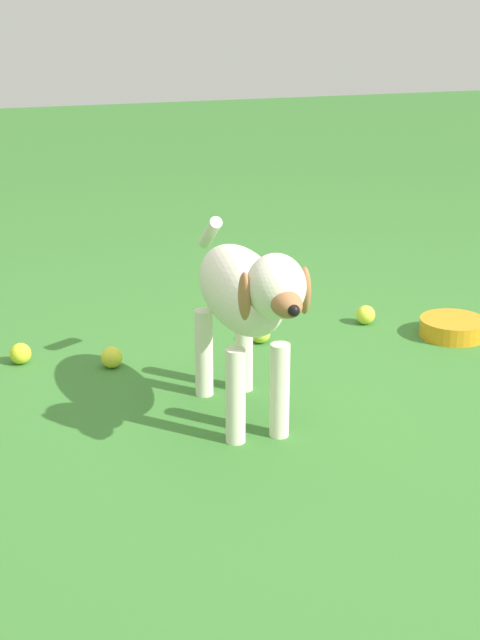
% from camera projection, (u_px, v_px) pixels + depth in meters
% --- Properties ---
extents(ground, '(14.00, 14.00, 0.00)m').
position_uv_depth(ground, '(324.00, 434.00, 2.48)').
color(ground, '#38722D').
extents(dog, '(0.79, 0.19, 0.53)m').
position_uv_depth(dog, '(245.00, 297.00, 2.44)').
color(dog, silver).
rests_on(dog, ground).
extents(tennis_ball_0, '(0.07, 0.07, 0.07)m').
position_uv_depth(tennis_ball_0, '(366.00, 315.00, 3.26)').
color(tennis_ball_0, '#D1D837').
rests_on(tennis_ball_0, ground).
extents(tennis_ball_1, '(0.07, 0.07, 0.07)m').
position_uv_depth(tennis_ball_1, '(21.00, 354.00, 2.93)').
color(tennis_ball_1, '#CCD12A').
rests_on(tennis_ball_1, ground).
extents(tennis_ball_2, '(0.07, 0.07, 0.07)m').
position_uv_depth(tennis_ball_2, '(112.00, 357.00, 2.90)').
color(tennis_ball_2, yellow).
rests_on(tennis_ball_2, ground).
extents(tennis_ball_3, '(0.07, 0.07, 0.07)m').
position_uv_depth(tennis_ball_3, '(260.00, 333.00, 3.09)').
color(tennis_ball_3, '#C0D83E').
rests_on(tennis_ball_3, ground).
extents(water_bowl, '(0.22, 0.22, 0.06)m').
position_uv_depth(water_bowl, '(453.00, 328.00, 3.15)').
color(water_bowl, orange).
rests_on(water_bowl, ground).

